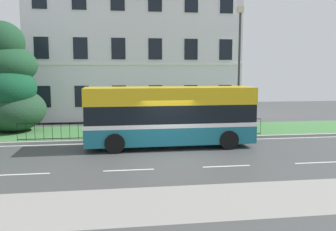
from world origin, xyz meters
TOP-DOWN VIEW (x-y plane):
  - ground_plane at (0.00, 1.01)m, footprint 60.00×56.00m
  - georgian_townhouse at (-0.87, 16.48)m, footprint 16.78×10.44m
  - iron_verge_railing at (-0.87, 4.40)m, footprint 13.90×0.04m
  - evergreen_tree at (-9.11, 7.69)m, footprint 4.15×4.35m
  - single_decker_bus at (0.25, 2.36)m, footprint 8.63×2.64m
  - street_lamp_post at (5.00, 5.41)m, footprint 0.36×0.24m

SIDE VIEW (x-z plane):
  - ground_plane at x=0.00m, z-range -0.11..0.07m
  - iron_verge_railing at x=-0.87m, z-range 0.14..1.11m
  - single_decker_bus at x=0.25m, z-range 0.08..3.16m
  - evergreen_tree at x=-9.11m, z-range -0.29..6.55m
  - street_lamp_post at x=5.00m, z-range 0.62..8.23m
  - georgian_townhouse at x=-0.87m, z-range 0.15..13.18m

